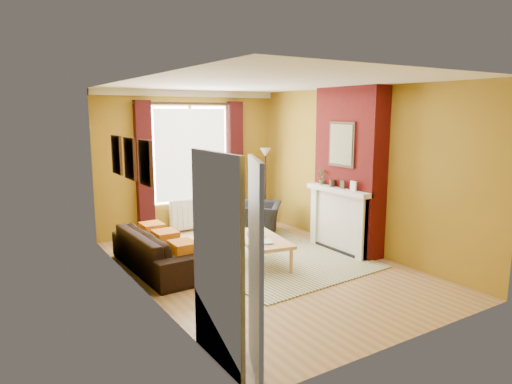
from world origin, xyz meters
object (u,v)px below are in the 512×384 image
Objects in this scene: sofa at (159,250)px; floor_lamp at (265,164)px; coffee_table at (260,240)px; wicker_stool at (231,223)px; armchair at (259,219)px.

floor_lamp reaches higher than sofa.
wicker_stool is (0.50, 1.82, -0.16)m from coffee_table.
sofa is at bearing -148.22° from wicker_stool.
wicker_stool is at bearing 84.49° from coffee_table.
armchair reaches higher than wicker_stool.
armchair is 2.10× the size of wicker_stool.
floor_lamp is (0.59, 0.66, 0.98)m from armchair.
sofa is 1.27× the size of floor_lamp.
floor_lamp is at bearing 64.62° from coffee_table.
floor_lamp is (1.54, 2.18, 0.90)m from coffee_table.
floor_lamp is at bearing -64.09° from sofa.
armchair is 1.79m from coffee_table.
armchair reaches higher than sofa.
floor_lamp reaches higher than armchair.
coffee_table is 3.08× the size of wicker_stool.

